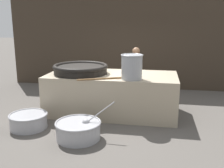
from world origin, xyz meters
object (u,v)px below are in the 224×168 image
stock_pot (132,67)px  cook (135,72)px  prep_bowl_meat (29,120)px  prep_bowl_vegetables (78,129)px  giant_wok_near (81,69)px

stock_pot → cook: same height
prep_bowl_meat → prep_bowl_vegetables: bearing=-14.3°
stock_pot → prep_bowl_meat: (-2.24, -0.86, -1.16)m
cook → prep_bowl_meat: (-2.17, -2.61, -0.69)m
giant_wok_near → prep_bowl_vegetables: size_ratio=1.19×
stock_pot → prep_bowl_vegetables: bearing=-128.8°
prep_bowl_meat → stock_pot: bearing=21.1°
prep_bowl_vegetables → prep_bowl_meat: size_ratio=1.38×
prep_bowl_meat → giant_wok_near: bearing=56.9°
stock_pot → cook: bearing=92.3°
stock_pot → cook: 1.81m
prep_bowl_vegetables → giant_wok_near: bearing=104.6°
stock_pot → prep_bowl_meat: 2.66m
cook → prep_bowl_vegetables: cook is taller
giant_wok_near → prep_bowl_meat: giant_wok_near is taller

